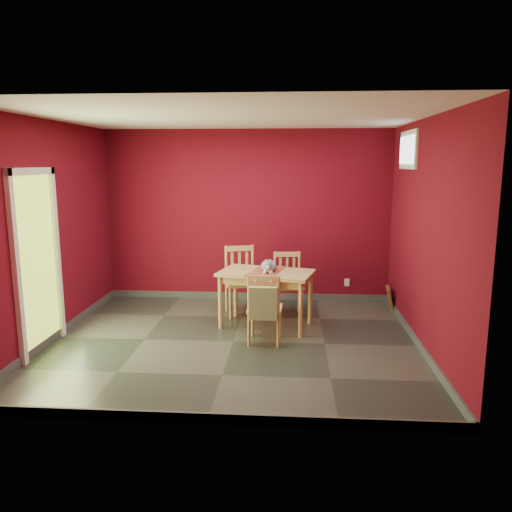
# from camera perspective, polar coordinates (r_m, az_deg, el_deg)

# --- Properties ---
(ground) EXTENTS (4.50, 4.50, 0.00)m
(ground) POSITION_cam_1_polar(r_m,az_deg,el_deg) (6.28, -2.60, -9.73)
(ground) COLOR #2D342D
(ground) RESTS_ON ground
(room_shell) EXTENTS (4.50, 4.50, 4.50)m
(room_shell) POSITION_cam_1_polar(r_m,az_deg,el_deg) (6.27, -2.61, -9.31)
(room_shell) COLOR #5A0917
(room_shell) RESTS_ON ground
(doorway) EXTENTS (0.06, 1.01, 2.13)m
(doorway) POSITION_cam_1_polar(r_m,az_deg,el_deg) (6.28, -23.80, -0.02)
(doorway) COLOR #B7D838
(doorway) RESTS_ON ground
(window) EXTENTS (0.05, 0.90, 0.50)m
(window) POSITION_cam_1_polar(r_m,az_deg,el_deg) (7.02, 16.98, 11.52)
(window) COLOR white
(window) RESTS_ON room_shell
(outlet_plate) EXTENTS (0.08, 0.02, 0.12)m
(outlet_plate) POSITION_cam_1_polar(r_m,az_deg,el_deg) (8.11, 10.35, -2.99)
(outlet_plate) COLOR silver
(outlet_plate) RESTS_ON room_shell
(dining_table) EXTENTS (1.35, 0.98, 0.76)m
(dining_table) POSITION_cam_1_polar(r_m,az_deg,el_deg) (6.67, 1.16, -2.57)
(dining_table) COLOR tan
(dining_table) RESTS_ON ground
(table_runner) EXTENTS (0.53, 0.82, 0.38)m
(table_runner) POSITION_cam_1_polar(r_m,az_deg,el_deg) (6.54, 1.11, -2.51)
(table_runner) COLOR brown
(table_runner) RESTS_ON dining_table
(chair_far_left) EXTENTS (0.57, 0.57, 0.99)m
(chair_far_left) POSITION_cam_1_polar(r_m,az_deg,el_deg) (7.27, -1.70, -2.74)
(chair_far_left) COLOR tan
(chair_far_left) RESTS_ON ground
(chair_far_right) EXTENTS (0.47, 0.47, 0.90)m
(chair_far_right) POSITION_cam_1_polar(r_m,az_deg,el_deg) (7.27, 3.67, -3.12)
(chair_far_right) COLOR tan
(chair_far_right) RESTS_ON ground
(chair_near) EXTENTS (0.43, 0.43, 0.88)m
(chair_near) POSITION_cam_1_polar(r_m,az_deg,el_deg) (6.10, 0.99, -5.90)
(chair_near) COLOR tan
(chair_near) RESTS_ON ground
(tote_bag) EXTENTS (0.33, 0.19, 0.46)m
(tote_bag) POSITION_cam_1_polar(r_m,az_deg,el_deg) (5.86, 0.82, -5.40)
(tote_bag) COLOR #87A66A
(tote_bag) RESTS_ON chair_near
(cat) EXTENTS (0.25, 0.44, 0.21)m
(cat) POSITION_cam_1_polar(r_m,az_deg,el_deg) (6.63, 1.45, -0.88)
(cat) COLOR slate
(cat) RESTS_ON table_runner
(picture_frame) EXTENTS (0.15, 0.36, 0.35)m
(picture_frame) POSITION_cam_1_polar(r_m,az_deg,el_deg) (7.78, 15.01, -4.72)
(picture_frame) COLOR brown
(picture_frame) RESTS_ON ground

